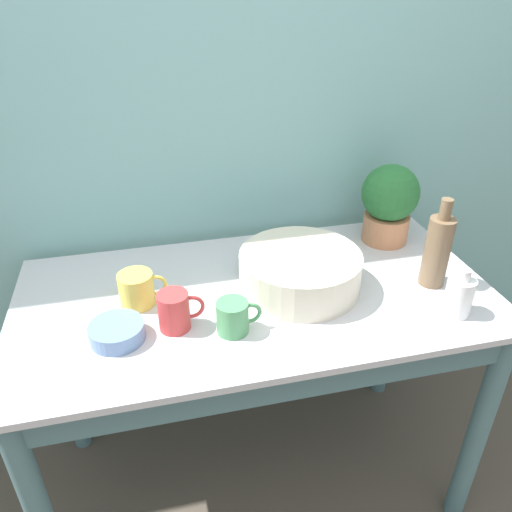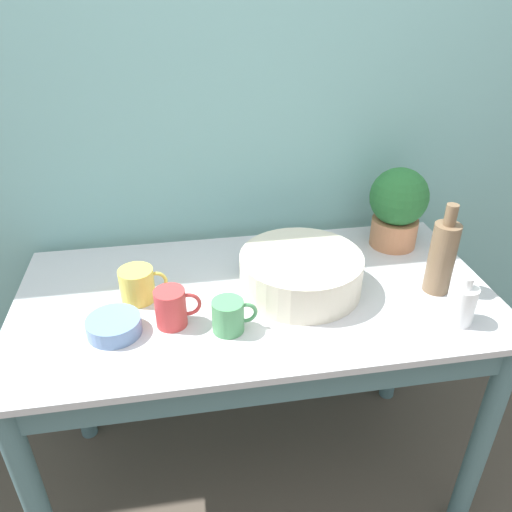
% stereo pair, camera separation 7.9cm
% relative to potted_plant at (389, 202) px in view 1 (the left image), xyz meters
% --- Properties ---
extents(wall_back, '(6.00, 0.05, 2.40)m').
position_rel_potted_plant_xyz_m(wall_back, '(-0.49, 0.19, 0.27)').
color(wall_back, '#7AB2B2').
rests_on(wall_back, ground_plane).
extents(counter_table, '(1.33, 0.68, 0.80)m').
position_rel_potted_plant_xyz_m(counter_table, '(-0.49, -0.23, -0.29)').
color(counter_table, slate).
rests_on(counter_table, ground_plane).
extents(potted_plant, '(0.18, 0.18, 0.26)m').
position_rel_potted_plant_xyz_m(potted_plant, '(0.00, 0.00, 0.00)').
color(potted_plant, tan).
rests_on(potted_plant, counter_table).
extents(bowl_wash_large, '(0.34, 0.34, 0.11)m').
position_rel_potted_plant_xyz_m(bowl_wash_large, '(-0.36, -0.20, -0.09)').
color(bowl_wash_large, beige).
rests_on(bowl_wash_large, counter_table).
extents(bottle_tall, '(0.07, 0.07, 0.26)m').
position_rel_potted_plant_xyz_m(bottle_tall, '(0.02, -0.27, -0.03)').
color(bottle_tall, brown).
rests_on(bottle_tall, counter_table).
extents(bottle_short, '(0.07, 0.07, 0.13)m').
position_rel_potted_plant_xyz_m(bottle_short, '(0.00, -0.42, -0.08)').
color(bottle_short, white).
rests_on(bottle_short, counter_table).
extents(mug_yellow, '(0.13, 0.09, 0.09)m').
position_rel_potted_plant_xyz_m(mug_yellow, '(-0.81, -0.18, -0.09)').
color(mug_yellow, '#E5CC4C').
rests_on(mug_yellow, counter_table).
extents(mug_green, '(0.11, 0.08, 0.09)m').
position_rel_potted_plant_xyz_m(mug_green, '(-0.58, -0.35, -0.10)').
color(mug_green, '#4C935B').
rests_on(mug_green, counter_table).
extents(mug_red, '(0.12, 0.08, 0.10)m').
position_rel_potted_plant_xyz_m(mug_red, '(-0.72, -0.31, -0.09)').
color(mug_red, '#C63838').
rests_on(mug_red, counter_table).
extents(bowl_small_blue, '(0.14, 0.14, 0.04)m').
position_rel_potted_plant_xyz_m(bowl_small_blue, '(-0.87, -0.32, -0.12)').
color(bowl_small_blue, '#6684B2').
rests_on(bowl_small_blue, counter_table).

